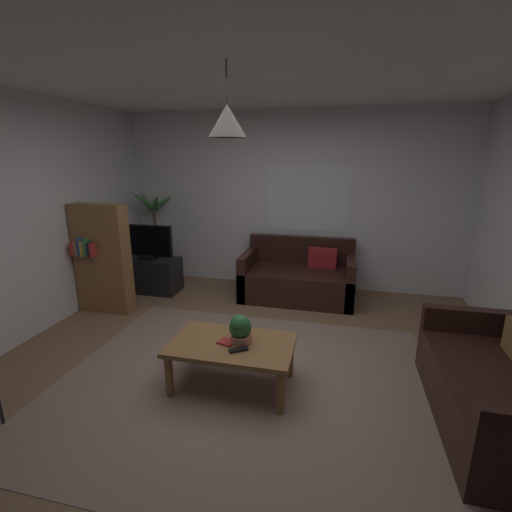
{
  "coord_description": "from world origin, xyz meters",
  "views": [
    {
      "loc": [
        0.76,
        -2.91,
        1.96
      ],
      "look_at": [
        0.0,
        0.3,
        1.05
      ],
      "focal_mm": 25.43,
      "sensor_mm": 36.0,
      "label": 1
    }
  ],
  "objects_px": {
    "remote_on_table_0": "(239,350)",
    "potted_palm_corner": "(156,236)",
    "couch_right_side": "(507,394)",
    "book_on_table_0": "(227,342)",
    "potted_plant_on_table": "(240,328)",
    "pendant_lamp": "(227,121)",
    "couch_under_window": "(298,279)",
    "coffee_table": "(232,349)",
    "tv": "(146,242)",
    "remote_on_table_1": "(246,340)",
    "tv_stand": "(149,275)",
    "bookshelf_corner": "(102,258)"
  },
  "relations": [
    {
      "from": "potted_plant_on_table",
      "to": "tv_stand",
      "type": "bearing_deg",
      "value": 135.06
    },
    {
      "from": "potted_palm_corner",
      "to": "bookshelf_corner",
      "type": "bearing_deg",
      "value": -92.84
    },
    {
      "from": "tv_stand",
      "to": "tv",
      "type": "height_order",
      "value": "tv"
    },
    {
      "from": "potted_palm_corner",
      "to": "pendant_lamp",
      "type": "bearing_deg",
      "value": -50.71
    },
    {
      "from": "remote_on_table_0",
      "to": "tv_stand",
      "type": "distance_m",
      "value": 2.89
    },
    {
      "from": "remote_on_table_1",
      "to": "tv_stand",
      "type": "bearing_deg",
      "value": -42.57
    },
    {
      "from": "remote_on_table_1",
      "to": "tv_stand",
      "type": "xyz_separation_m",
      "value": [
        -2.01,
        1.92,
        -0.18
      ]
    },
    {
      "from": "remote_on_table_1",
      "to": "pendant_lamp",
      "type": "relative_size",
      "value": 0.3
    },
    {
      "from": "couch_under_window",
      "to": "book_on_table_0",
      "type": "distance_m",
      "value": 2.28
    },
    {
      "from": "couch_right_side",
      "to": "potted_plant_on_table",
      "type": "bearing_deg",
      "value": -90.49
    },
    {
      "from": "tv",
      "to": "book_on_table_0",
      "type": "bearing_deg",
      "value": -46.72
    },
    {
      "from": "couch_right_side",
      "to": "book_on_table_0",
      "type": "height_order",
      "value": "couch_right_side"
    },
    {
      "from": "coffee_table",
      "to": "remote_on_table_1",
      "type": "distance_m",
      "value": 0.15
    },
    {
      "from": "tv_stand",
      "to": "potted_palm_corner",
      "type": "xyz_separation_m",
      "value": [
        -0.12,
        0.49,
        0.48
      ]
    },
    {
      "from": "remote_on_table_0",
      "to": "remote_on_table_1",
      "type": "xyz_separation_m",
      "value": [
        0.02,
        0.17,
        0.0
      ]
    },
    {
      "from": "couch_right_side",
      "to": "potted_palm_corner",
      "type": "height_order",
      "value": "potted_palm_corner"
    },
    {
      "from": "remote_on_table_0",
      "to": "tv",
      "type": "distance_m",
      "value": 2.89
    },
    {
      "from": "couch_under_window",
      "to": "coffee_table",
      "type": "xyz_separation_m",
      "value": [
        -0.31,
        -2.22,
        0.08
      ]
    },
    {
      "from": "couch_right_side",
      "to": "tv_stand",
      "type": "distance_m",
      "value": 4.47
    },
    {
      "from": "couch_right_side",
      "to": "coffee_table",
      "type": "xyz_separation_m",
      "value": [
        -2.12,
        0.01,
        0.08
      ]
    },
    {
      "from": "couch_under_window",
      "to": "remote_on_table_0",
      "type": "distance_m",
      "value": 2.36
    },
    {
      "from": "couch_under_window",
      "to": "remote_on_table_0",
      "type": "xyz_separation_m",
      "value": [
        -0.21,
        -2.34,
        0.16
      ]
    },
    {
      "from": "book_on_table_0",
      "to": "remote_on_table_1",
      "type": "xyz_separation_m",
      "value": [
        0.15,
        0.07,
        0.0
      ]
    },
    {
      "from": "couch_right_side",
      "to": "tv_stand",
      "type": "xyz_separation_m",
      "value": [
        -4.01,
        1.98,
        -0.02
      ]
    },
    {
      "from": "book_on_table_0",
      "to": "potted_plant_on_table",
      "type": "relative_size",
      "value": 0.51
    },
    {
      "from": "coffee_table",
      "to": "remote_on_table_0",
      "type": "xyz_separation_m",
      "value": [
        0.1,
        -0.12,
        0.08
      ]
    },
    {
      "from": "potted_plant_on_table",
      "to": "potted_palm_corner",
      "type": "xyz_separation_m",
      "value": [
        -2.09,
        2.45,
        0.17
      ]
    },
    {
      "from": "couch_right_side",
      "to": "coffee_table",
      "type": "height_order",
      "value": "couch_right_side"
    },
    {
      "from": "remote_on_table_0",
      "to": "potted_palm_corner",
      "type": "relative_size",
      "value": 0.11
    },
    {
      "from": "couch_under_window",
      "to": "pendant_lamp",
      "type": "relative_size",
      "value": 2.95
    },
    {
      "from": "remote_on_table_0",
      "to": "pendant_lamp",
      "type": "bearing_deg",
      "value": 5.57
    },
    {
      "from": "couch_under_window",
      "to": "couch_right_side",
      "type": "distance_m",
      "value": 2.88
    },
    {
      "from": "remote_on_table_0",
      "to": "pendant_lamp",
      "type": "distance_m",
      "value": 1.78
    },
    {
      "from": "couch_under_window",
      "to": "couch_right_side",
      "type": "relative_size",
      "value": 1.01
    },
    {
      "from": "book_on_table_0",
      "to": "potted_plant_on_table",
      "type": "height_order",
      "value": "potted_plant_on_table"
    },
    {
      "from": "coffee_table",
      "to": "couch_under_window",
      "type": "bearing_deg",
      "value": 82.09
    },
    {
      "from": "tv_stand",
      "to": "pendant_lamp",
      "type": "height_order",
      "value": "pendant_lamp"
    },
    {
      "from": "couch_under_window",
      "to": "potted_palm_corner",
      "type": "bearing_deg",
      "value": 174.17
    },
    {
      "from": "coffee_table",
      "to": "potted_palm_corner",
      "type": "xyz_separation_m",
      "value": [
        -2.01,
        2.46,
        0.38
      ]
    },
    {
      "from": "remote_on_table_1",
      "to": "pendant_lamp",
      "type": "distance_m",
      "value": 1.78
    },
    {
      "from": "couch_under_window",
      "to": "couch_right_side",
      "type": "xyz_separation_m",
      "value": [
        1.81,
        -2.24,
        0.0
      ]
    },
    {
      "from": "couch_right_side",
      "to": "coffee_table",
      "type": "bearing_deg",
      "value": -90.3
    },
    {
      "from": "couch_under_window",
      "to": "pendant_lamp",
      "type": "bearing_deg",
      "value": -97.91
    },
    {
      "from": "potted_plant_on_table",
      "to": "bookshelf_corner",
      "type": "bearing_deg",
      "value": 151.31
    },
    {
      "from": "potted_plant_on_table",
      "to": "remote_on_table_1",
      "type": "bearing_deg",
      "value": 47.91
    },
    {
      "from": "remote_on_table_0",
      "to": "pendant_lamp",
      "type": "relative_size",
      "value": 0.3
    },
    {
      "from": "tv_stand",
      "to": "pendant_lamp",
      "type": "distance_m",
      "value": 3.36
    },
    {
      "from": "bookshelf_corner",
      "to": "pendant_lamp",
      "type": "bearing_deg",
      "value": -29.72
    },
    {
      "from": "couch_under_window",
      "to": "potted_plant_on_table",
      "type": "distance_m",
      "value": 2.25
    },
    {
      "from": "coffee_table",
      "to": "book_on_table_0",
      "type": "distance_m",
      "value": 0.09
    }
  ]
}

